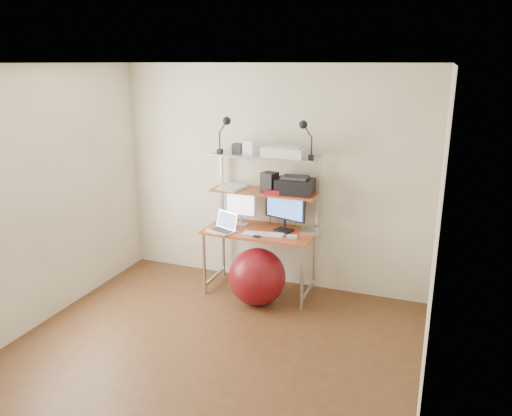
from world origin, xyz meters
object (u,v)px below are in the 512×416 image
Objects in this scene: monitor_black at (285,208)px; laptop at (224,227)px; printer at (295,186)px; monitor_silver at (241,207)px; exercise_ball at (257,277)px.

monitor_black is 1.39× the size of laptop.
monitor_black is 1.24× the size of printer.
monitor_silver is 0.68m from printer.
monitor_black is at bearing 44.61° from laptop.
printer is 1.05m from exercise_ball.
monitor_black is 0.69m from laptop.
monitor_silver is 1.10× the size of laptop.
monitor_silver is at bearing 131.80° from exercise_ball.
exercise_ball is (0.42, -0.11, -0.48)m from laptop.
printer is at bearing 47.11° from monitor_black.
laptop is 0.59× the size of exercise_ball.
printer is (0.70, 0.29, 0.46)m from laptop.
monitor_silver is at bearing -179.32° from printer.
monitor_silver is 0.82m from exercise_ball.
monitor_black is at bearing 61.69° from exercise_ball.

